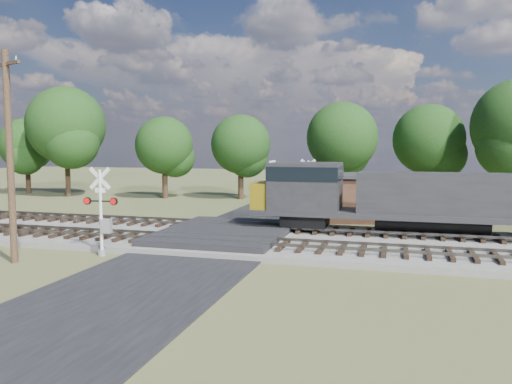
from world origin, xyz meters
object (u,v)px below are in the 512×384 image
(crossing_signal_far, at_px, (307,196))
(equipment_shed, at_px, (352,197))
(utility_pole, at_px, (10,152))
(crossing_signal_near, at_px, (103,219))

(crossing_signal_far, distance_m, equipment_shed, 3.62)
(utility_pole, bearing_deg, crossing_signal_near, 58.90)
(crossing_signal_far, xyz_separation_m, utility_pole, (-11.04, -15.81, 3.30))
(crossing_signal_far, bearing_deg, utility_pole, 60.31)
(utility_pole, distance_m, equipment_shed, 22.96)
(utility_pole, xyz_separation_m, equipment_shed, (14.04, 17.83, -3.47))
(crossing_signal_near, height_order, utility_pole, utility_pole)
(crossing_signal_near, relative_size, equipment_shed, 0.78)
(crossing_signal_near, distance_m, equipment_shed, 18.85)
(crossing_signal_far, bearing_deg, crossing_signal_near, 64.99)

